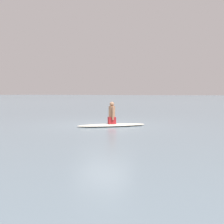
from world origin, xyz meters
TOP-DOWN VIEW (x-y plane):
  - ground_plane at (0.00, 0.00)m, footprint 400.00×400.00m
  - surfboard at (-0.64, 0.40)m, footprint 2.69×2.53m
  - person_paddler at (-0.64, 0.40)m, footprint 0.40×0.40m

SIDE VIEW (x-z plane):
  - ground_plane at x=0.00m, z-range 0.00..0.00m
  - surfboard at x=-0.64m, z-range 0.00..0.11m
  - person_paddler at x=-0.64m, z-range 0.07..1.02m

